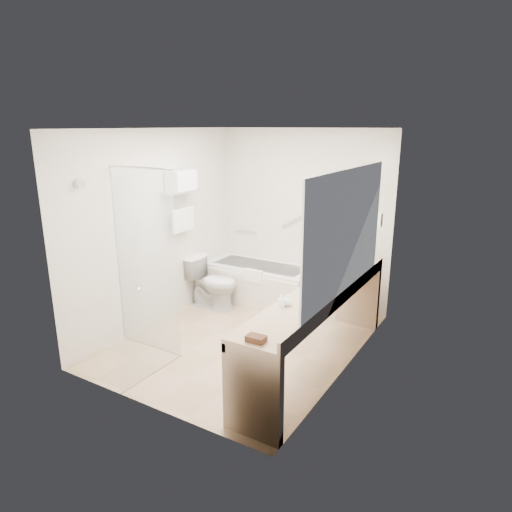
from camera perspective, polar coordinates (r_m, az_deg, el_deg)
The scene contains 25 objects.
floor at distance 5.68m, azimuth -1.59°, elevation -10.47°, with size 3.20×3.20×0.00m, color tan.
ceiling at distance 5.08m, azimuth -1.81°, elevation 15.65°, with size 2.60×3.20×0.10m, color white.
wall_back at distance 6.61m, azimuth 5.85°, elevation 4.77°, with size 2.60×0.10×2.50m, color beige.
wall_front at distance 4.04m, azimuth -14.05°, elevation -3.00°, with size 2.60×0.10×2.50m, color beige.
wall_left at distance 6.02m, azimuth -12.18°, elevation 3.38°, with size 0.10×3.20×2.50m, color beige.
wall_right at distance 4.69m, azimuth 11.80°, elevation -0.21°, with size 0.10×3.20×2.50m, color beige.
bathtub at distance 6.78m, azimuth 0.48°, elevation -3.39°, with size 1.60×0.73×0.59m.
grab_bar_short at distance 7.08m, azimuth -1.33°, elevation 3.14°, with size 0.03×0.03×0.40m, color silver.
grab_bar_long at distance 6.59m, azimuth 5.30°, elevation 4.76°, with size 0.03×0.03×0.60m, color silver.
shower_enclosure at distance 4.98m, azimuth -13.63°, elevation -1.59°, with size 0.96×0.91×2.11m.
towel_shelf at distance 6.11m, azimuth -9.30°, elevation 8.50°, with size 0.24×0.55×0.81m.
vanity_counter at distance 4.85m, azimuth 7.70°, elevation -7.09°, with size 0.55×2.70×0.95m.
sink at distance 5.12m, azimuth 9.89°, elevation -3.76°, with size 0.40×0.52×0.14m, color silver.
faucet at distance 5.04m, azimuth 11.48°, elevation -2.85°, with size 0.03×0.03×0.14m, color silver.
mirror at distance 4.48m, azimuth 11.25°, elevation 3.03°, with size 0.02×2.00×1.20m, color #B4B8C0.
hairdryer_unit at distance 5.63m, azimuth 15.05°, elevation 4.40°, with size 0.08×0.10×0.18m, color white.
toilet at distance 6.55m, azimuth -5.39°, elevation -3.35°, with size 0.42×0.74×0.73m, color silver.
amenity_basket at distance 3.74m, azimuth 0.01°, elevation -10.30°, with size 0.16×0.10×0.05m, color #422317.
soap_bottle_a at distance 4.41m, azimuth 3.23°, elevation -6.01°, with size 0.06×0.13×0.06m, color white.
soap_bottle_b at distance 4.45m, azimuth 3.98°, elevation -5.71°, with size 0.08×0.10×0.08m, color white.
water_bottle_left at distance 5.70m, azimuth 11.95°, elevation -0.42°, with size 0.07×0.07×0.22m.
water_bottle_mid at distance 5.54m, azimuth 10.37°, elevation -1.01°, with size 0.06×0.06×0.19m.
water_bottle_right at distance 5.76m, azimuth 11.92°, elevation -0.29°, with size 0.07×0.07×0.21m.
drinking_glass_near at distance 5.32m, azimuth 8.76°, elevation -2.04°, with size 0.08×0.08×0.10m, color silver.
drinking_glass_far at distance 5.14m, azimuth 8.00°, elevation -2.77°, with size 0.07×0.07×0.08m, color silver.
Camera 1 is at (2.75, -4.27, 2.54)m, focal length 32.00 mm.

